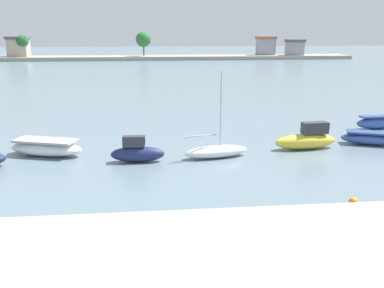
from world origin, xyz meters
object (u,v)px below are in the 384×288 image
at_px(moored_boat_2, 46,148).
at_px(moored_boat_4, 216,151).
at_px(moored_boat_3, 137,152).
at_px(moored_boat_7, 377,123).
at_px(moored_boat_5, 307,139).
at_px(mooring_buoy_0, 353,202).
at_px(moored_boat_6, 369,138).

relative_size(moored_boat_2, moored_boat_4, 0.97).
distance_m(moored_boat_3, moored_boat_7, 20.19).
xyz_separation_m(moored_boat_2, moored_boat_5, (16.90, -0.28, 0.15)).
relative_size(moored_boat_7, mooring_buoy_0, 8.27).
distance_m(moored_boat_5, moored_boat_7, 9.38).
relative_size(moored_boat_5, mooring_buoy_0, 10.39).
bearing_deg(moored_boat_4, mooring_buoy_0, -70.12).
xyz_separation_m(moored_boat_3, moored_boat_7, (18.95, 6.97, -0.08)).
bearing_deg(moored_boat_5, moored_boat_2, 173.35).
bearing_deg(moored_boat_4, moored_boat_6, -0.98).
height_order(moored_boat_2, mooring_buoy_0, moored_boat_2).
relative_size(moored_boat_5, moored_boat_7, 1.26).
height_order(moored_boat_2, moored_boat_7, moored_boat_7).
bearing_deg(moored_boat_5, moored_boat_3, -176.82).
bearing_deg(moored_boat_6, mooring_buoy_0, -98.76).
xyz_separation_m(moored_boat_2, moored_boat_7, (24.69, 4.94, 0.01)).
height_order(moored_boat_4, moored_boat_6, moored_boat_4).
distance_m(moored_boat_5, moored_boat_6, 4.78).
bearing_deg(moored_boat_4, moored_boat_5, 0.89).
height_order(moored_boat_6, moored_boat_7, moored_boat_7).
xyz_separation_m(moored_boat_4, moored_boat_7, (14.09, 6.56, 0.09)).
xyz_separation_m(moored_boat_5, moored_boat_7, (7.79, 5.22, -0.14)).
bearing_deg(mooring_buoy_0, moored_boat_4, 120.95).
distance_m(moored_boat_2, moored_boat_5, 16.90).
distance_m(moored_boat_7, mooring_buoy_0, 17.37).
bearing_deg(moored_boat_5, moored_boat_7, 28.13).
distance_m(moored_boat_4, mooring_buoy_0, 9.54).
distance_m(moored_boat_3, moored_boat_6, 16.08).
height_order(moored_boat_2, moored_boat_3, moored_boat_3).
bearing_deg(mooring_buoy_0, moored_boat_6, 58.84).
height_order(moored_boat_3, moored_boat_7, moored_boat_3).
distance_m(moored_boat_2, moored_boat_6, 21.64).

